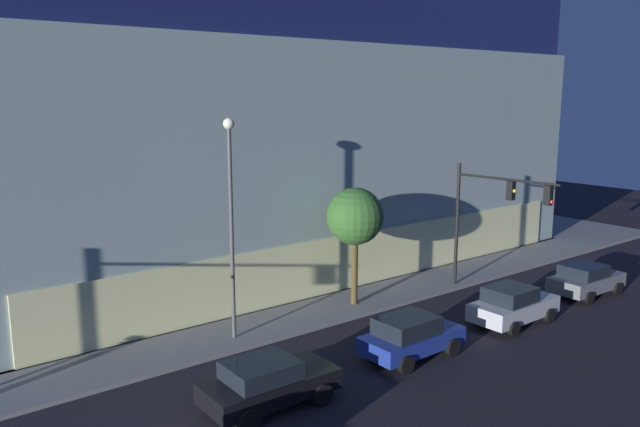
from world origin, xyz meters
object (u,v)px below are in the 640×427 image
object	(u,v)px
traffic_light_far_corner	(493,205)
street_lamp_sidewalk	(231,205)
car_black	(268,382)
modern_building	(203,125)
car_silver	(513,305)
car_blue	(410,336)
sidewalk_tree	(355,217)
car_grey	(585,279)

from	to	relation	value
traffic_light_far_corner	street_lamp_sidewalk	size ratio (longest dim) A/B	0.71
traffic_light_far_corner	street_lamp_sidewalk	xyz separation A→B (m)	(-12.90, 2.69, 1.03)
traffic_light_far_corner	car_black	world-z (taller)	traffic_light_far_corner
modern_building	car_silver	bearing A→B (deg)	-84.73
car_blue	car_silver	bearing A→B (deg)	-1.92
sidewalk_tree	car_silver	size ratio (longest dim) A/B	1.30
car_black	car_blue	xyz separation A→B (m)	(6.39, -0.07, 0.01)
traffic_light_far_corner	street_lamp_sidewalk	world-z (taller)	street_lamp_sidewalk
sidewalk_tree	car_silver	world-z (taller)	sidewalk_tree
street_lamp_sidewalk	car_blue	distance (m)	8.52
modern_building	street_lamp_sidewalk	distance (m)	19.99
sidewalk_tree	street_lamp_sidewalk	bearing A→B (deg)	-178.61
traffic_light_far_corner	car_blue	size ratio (longest dim) A/B	1.53
street_lamp_sidewalk	car_black	bearing A→B (deg)	-109.78
sidewalk_tree	car_black	size ratio (longest dim) A/B	1.25
street_lamp_sidewalk	car_black	distance (m)	7.49
modern_building	traffic_light_far_corner	xyz separation A→B (m)	(4.55, -20.73, -3.21)
car_blue	car_grey	size ratio (longest dim) A/B	1.00
traffic_light_far_corner	car_blue	distance (m)	9.67
modern_building	car_blue	bearing A→B (deg)	-99.46
car_silver	car_grey	xyz separation A→B (m)	(6.24, 0.18, -0.04)
car_black	sidewalk_tree	bearing A→B (deg)	33.32
modern_building	car_silver	size ratio (longest dim) A/B	8.56
traffic_light_far_corner	car_grey	distance (m)	6.12
modern_building	sidewalk_tree	size ratio (longest dim) A/B	6.58
car_black	car_grey	bearing A→B (deg)	-0.32
car_black	car_grey	xyz separation A→B (m)	(18.74, -0.10, -0.04)
traffic_light_far_corner	sidewalk_tree	world-z (taller)	traffic_light_far_corner
traffic_light_far_corner	car_silver	bearing A→B (deg)	-127.91
car_blue	modern_building	bearing A→B (deg)	80.54
sidewalk_tree	car_black	bearing A→B (deg)	-146.68
car_silver	car_blue	bearing A→B (deg)	178.08
car_blue	car_black	bearing A→B (deg)	179.33
traffic_light_far_corner	car_grey	bearing A→B (deg)	-36.19
street_lamp_sidewalk	traffic_light_far_corner	bearing A→B (deg)	-11.80
traffic_light_far_corner	car_black	bearing A→B (deg)	-169.54
sidewalk_tree	car_grey	xyz separation A→B (m)	(10.23, -5.70, -3.49)
traffic_light_far_corner	street_lamp_sidewalk	distance (m)	13.22
traffic_light_far_corner	car_grey	world-z (taller)	traffic_light_far_corner
traffic_light_far_corner	car_silver	xyz separation A→B (m)	(-2.35, -3.02, -3.73)
sidewalk_tree	car_blue	size ratio (longest dim) A/B	1.34
car_silver	car_grey	world-z (taller)	car_silver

